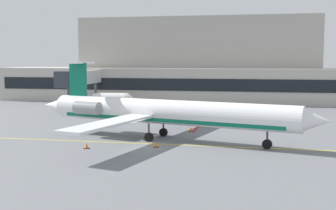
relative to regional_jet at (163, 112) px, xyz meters
The scene contains 11 objects.
ground 5.08m from the regional_jet, 105.41° to the right, with size 120.00×120.00×0.11m.
terminal_building 43.10m from the regional_jet, 92.66° to the left, with size 79.93×12.82×16.73m.
jet_bridge_west 33.88m from the regional_jet, 126.94° to the left, with size 2.40×16.56×6.45m.
regional_jet is the anchor object (origin of this frame).
baggage_tug 21.10m from the regional_jet, 125.74° to the left, with size 3.18×2.24×2.33m.
pushback_tractor 20.67m from the regional_jet, 53.67° to the left, with size 1.92×3.65×1.95m.
belt_loader 12.97m from the regional_jet, 79.42° to the left, with size 3.65×1.93×2.19m.
fuel_tank 27.25m from the regional_jet, 119.73° to the left, with size 7.22×2.99×2.88m.
safety_cone_alpha 8.83m from the regional_jet, 135.97° to the right, with size 0.47×0.47×0.55m.
safety_cone_bravo 6.37m from the regional_jet, 68.01° to the left, with size 0.47×0.47×0.55m.
safety_cone_charlie 4.78m from the regional_jet, 87.74° to the right, with size 0.47×0.47×0.55m.
Camera 1 is at (10.21, -39.45, 8.29)m, focal length 46.29 mm.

